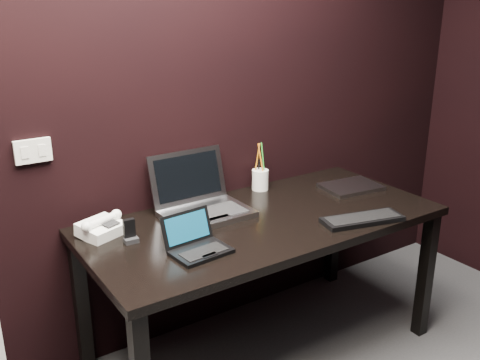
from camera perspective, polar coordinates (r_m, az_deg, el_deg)
wall_back at (r=2.57m, az=-8.11°, el=9.10°), size 4.00×0.00×4.00m
wall_switch at (r=2.40m, az=-21.22°, el=2.91°), size 0.15×0.02×0.10m
desk at (r=2.57m, az=2.54°, el=-5.62°), size 1.70×0.80×0.74m
netbook at (r=2.21m, az=-4.61°, el=-6.88°), size 0.25×0.23×0.15m
silver_laptop at (r=2.57m, az=-4.10°, el=-2.48°), size 0.41×0.37×0.28m
ext_keyboard at (r=2.55m, az=12.92°, el=-4.09°), size 0.41×0.22×0.02m
closed_laptop at (r=2.98m, az=11.75°, el=-0.71°), size 0.33×0.26×0.02m
desk_phone at (r=2.42m, az=-14.56°, el=-4.90°), size 0.22×0.21×0.10m
mobile_phone at (r=2.33m, az=-11.66°, el=-5.61°), size 0.06×0.05×0.10m
pen_cup at (r=2.89m, az=2.16°, el=0.13°), size 0.09×0.09×0.26m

